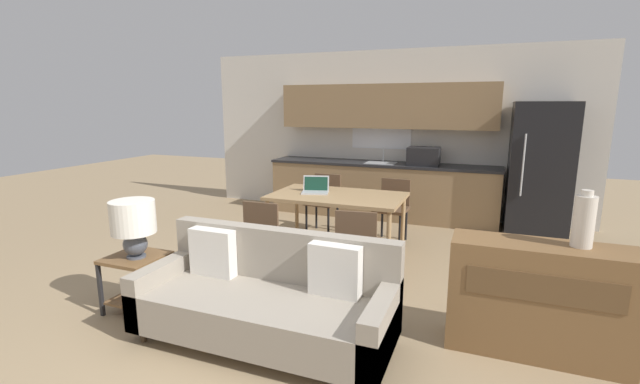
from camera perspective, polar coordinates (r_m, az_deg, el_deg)
name	(u,v)px	position (r m, az deg, el deg)	size (l,w,h in m)	color
ground_plane	(244,353)	(3.47, -10.05, -20.41)	(20.00, 20.00, 0.00)	#9E8460
wall_back	(387,133)	(7.31, 8.92, 7.73)	(6.40, 0.07, 2.70)	silver
kitchen_counter	(383,166)	(7.06, 8.35, 3.46)	(3.68, 0.65, 2.15)	#8E704C
refrigerator	(539,169)	(6.79, 27.21, 2.74)	(0.81, 0.78, 1.87)	black
dining_table	(337,200)	(5.17, 2.31, -1.01)	(1.58, 0.95, 0.76)	tan
couch	(268,299)	(3.48, -6.91, -14.00)	(1.99, 0.80, 0.83)	#3D2D1E
side_table	(137,274)	(4.23, -23.23, -9.97)	(0.47, 0.47, 0.51)	brown
table_lamp	(133,222)	(4.04, -23.63, -3.69)	(0.38, 0.38, 0.51)	#4C515B
credenza	(538,299)	(3.61, 27.02, -12.64)	(1.24, 0.41, 0.85)	brown
vase	(584,221)	(3.49, 31.74, -3.27)	(0.14, 0.14, 0.41)	beige
dining_chair_near_right	(358,242)	(4.28, 5.03, -6.71)	(0.47, 0.47, 0.83)	brown
dining_chair_near_left	(267,231)	(4.66, -7.09, -5.23)	(0.43, 0.43, 0.83)	brown
dining_chair_far_right	(393,206)	(5.85, 9.65, -1.83)	(0.45, 0.45, 0.83)	brown
dining_chair_far_left	(324,199)	(6.18, 0.53, -0.95)	(0.44, 0.44, 0.83)	brown
laptop	(316,189)	(5.27, -0.60, 0.46)	(0.38, 0.33, 0.20)	#B7BABC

